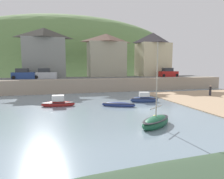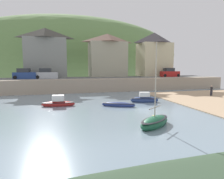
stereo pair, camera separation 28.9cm
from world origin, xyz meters
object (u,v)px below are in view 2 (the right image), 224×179
sailboat_white_hull (155,122)px  parked_car_by_wall (47,74)px  motorboat_with_cabin (144,99)px  mooring_buoy (154,118)px  waterfront_building_left (46,52)px  parked_car_near_slipway (25,74)px  waterfront_building_centre (107,55)px  waterfront_building_right (154,54)px  rowboat_small_beached (58,103)px  sailboat_far_left (118,105)px  person_on_slipway (211,90)px  parked_car_end_of_row (170,73)px

sailboat_white_hull → parked_car_by_wall: 27.74m
motorboat_with_cabin → parked_car_by_wall: 20.81m
mooring_buoy → waterfront_building_left: bearing=110.8°
parked_car_near_slipway → mooring_buoy: 28.15m
motorboat_with_cabin → mooring_buoy: motorboat_with_cabin is taller
waterfront_building_centre → waterfront_building_right: waterfront_building_right is taller
rowboat_small_beached → sailboat_white_hull: 12.60m
waterfront_building_right → sailboat_far_left: bearing=-125.1°
rowboat_small_beached → parked_car_by_wall: parked_car_by_wall is taller
waterfront_building_right → motorboat_with_cabin: size_ratio=2.64×
waterfront_building_right → parked_car_near_slipway: (-28.49, -4.50, -4.44)m
rowboat_small_beached → motorboat_with_cabin: motorboat_with_cabin is taller
person_on_slipway → mooring_buoy: bearing=-145.8°
sailboat_white_hull → sailboat_far_left: bearing=57.4°
sailboat_far_left → parked_car_by_wall: bearing=145.1°
waterfront_building_right → sailboat_white_hull: waterfront_building_right is taller
parked_car_end_of_row → waterfront_building_left: bearing=170.9°
sailboat_far_left → rowboat_small_beached: bearing=-168.1°
rowboat_small_beached → waterfront_building_right: bearing=47.1°
waterfront_building_right → person_on_slipway: 19.52m
parked_car_near_slipway → motorboat_with_cabin: bearing=-36.9°
waterfront_building_centre → rowboat_small_beached: 23.94m
rowboat_small_beached → parked_car_by_wall: 16.10m
sailboat_white_hull → mooring_buoy: size_ratio=14.62×
waterfront_building_left → person_on_slipway: (25.80, -18.33, -6.62)m
waterfront_building_right → rowboat_small_beached: (-22.45, -20.19, -7.29)m
waterfront_building_right → motorboat_with_cabin: 24.40m
waterfront_building_right → parked_car_end_of_row: bearing=-69.4°
person_on_slipway → mooring_buoy: (-14.98, -10.17, -0.85)m
waterfront_building_right → motorboat_with_cabin: (-11.41, -20.30, -7.27)m
sailboat_white_hull → parked_car_end_of_row: size_ratio=1.65×
waterfront_building_centre → parked_car_by_wall: (-13.05, -4.50, -4.06)m
parked_car_by_wall → mooring_buoy: parked_car_by_wall is taller
waterfront_building_left → motorboat_with_cabin: bearing=-56.4°
waterfront_building_centre → parked_car_near_slipway: bearing=-165.1°
sailboat_white_hull → waterfront_building_centre: bearing=47.1°
person_on_slipway → mooring_buoy: 18.12m
sailboat_far_left → parked_car_end_of_row: (17.27, 17.66, 2.99)m
parked_car_near_slipway → parked_car_end_of_row: bearing=5.9°
parked_car_near_slipway → person_on_slipway: 32.55m
waterfront_building_right → parked_car_near_slipway: waterfront_building_right is taller
waterfront_building_centre → motorboat_with_cabin: size_ratio=2.45×
sailboat_far_left → mooring_buoy: sailboat_far_left is taller
parked_car_end_of_row → mooring_buoy: bearing=-122.8°
sailboat_far_left → parked_car_end_of_row: size_ratio=0.98×
sailboat_far_left → motorboat_with_cabin: motorboat_with_cabin is taller
waterfront_building_left → parked_car_near_slipway: bearing=-128.5°
waterfront_building_right → mooring_buoy: waterfront_building_right is taller
rowboat_small_beached → sailboat_white_hull: (7.45, -10.16, -0.03)m
rowboat_small_beached → mooring_buoy: (8.37, -8.30, -0.22)m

